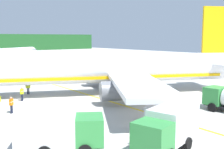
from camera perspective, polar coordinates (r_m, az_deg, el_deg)
airliner_foreground at (r=37.37m, az=-1.01°, el=1.12°), size 39.05×32.94×11.90m
service_truck_baggage at (r=19.52m, az=11.22°, el=-10.51°), size 5.97×3.51×2.82m
service_truck_pushback at (r=19.13m, az=-10.52°, el=-11.16°), size 5.94×4.85×2.57m
cargo_container_near at (r=24.39m, az=8.82°, el=-8.38°), size 2.45×2.45×1.94m
crew_loader_left at (r=35.36m, az=-17.82°, el=-3.54°), size 0.54×0.44×1.69m
crew_loader_right at (r=39.17m, az=-16.67°, el=-2.42°), size 0.58×0.39×1.71m
crew_supervisor at (r=29.96m, az=-19.75°, el=-5.57°), size 0.52×0.46×1.69m
apron_guide_line at (r=32.82m, az=0.64°, el=-5.78°), size 0.30×60.00×0.01m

